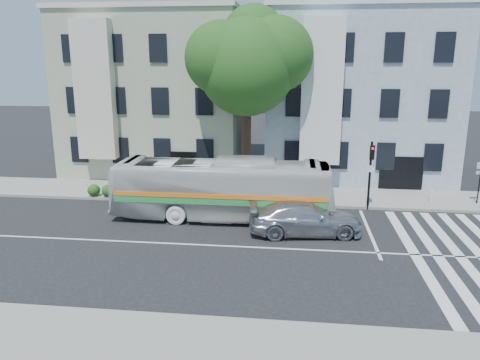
% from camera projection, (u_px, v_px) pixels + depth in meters
% --- Properties ---
extents(ground, '(120.00, 120.00, 0.00)m').
position_uv_depth(ground, '(226.00, 246.00, 20.44)').
color(ground, black).
rests_on(ground, ground).
extents(sidewalk_far, '(80.00, 4.00, 0.15)m').
position_uv_depth(sidewalk_far, '(245.00, 194.00, 28.12)').
color(sidewalk_far, gray).
rests_on(sidewalk_far, ground).
extents(sidewalk_near, '(80.00, 4.00, 0.15)m').
position_uv_depth(sidewalk_near, '(183.00, 356.00, 12.73)').
color(sidewalk_near, gray).
rests_on(sidewalk_near, ground).
extents(building_left, '(12.00, 10.00, 11.00)m').
position_uv_depth(building_left, '(161.00, 94.00, 34.30)').
color(building_left, '#9FA78C').
rests_on(building_left, ground).
extents(building_right, '(12.00, 10.00, 11.00)m').
position_uv_depth(building_right, '(355.00, 95.00, 32.71)').
color(building_right, '#8FA2AA').
rests_on(building_right, ground).
extents(street_tree, '(7.30, 5.90, 11.10)m').
position_uv_depth(street_tree, '(248.00, 61.00, 26.89)').
color(street_tree, '#2D2116').
rests_on(street_tree, ground).
extents(bus, '(2.70, 11.22, 3.12)m').
position_uv_depth(bus, '(223.00, 189.00, 23.65)').
color(bus, silver).
rests_on(bus, ground).
extents(sedan, '(2.81, 5.48, 1.52)m').
position_uv_depth(sedan, '(305.00, 218.00, 21.72)').
color(sedan, '#B2B3BA').
rests_on(sedan, ground).
extents(hedge, '(8.06, 4.34, 0.70)m').
position_uv_depth(hedge, '(164.00, 193.00, 26.89)').
color(hedge, '#27611F').
rests_on(hedge, sidewalk_far).
extents(traffic_signal, '(0.39, 0.51, 3.74)m').
position_uv_depth(traffic_signal, '(371.00, 167.00, 24.77)').
color(traffic_signal, black).
rests_on(traffic_signal, ground).
extents(fire_hydrant, '(0.37, 0.24, 0.65)m').
position_uv_depth(fire_hydrant, '(431.00, 195.00, 26.37)').
color(fire_hydrant, silver).
rests_on(fire_hydrant, sidewalk_far).
extents(far_sign_pole, '(0.44, 0.22, 2.48)m').
position_uv_depth(far_sign_pole, '(480.00, 176.00, 25.74)').
color(far_sign_pole, black).
rests_on(far_sign_pole, sidewalk_far).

